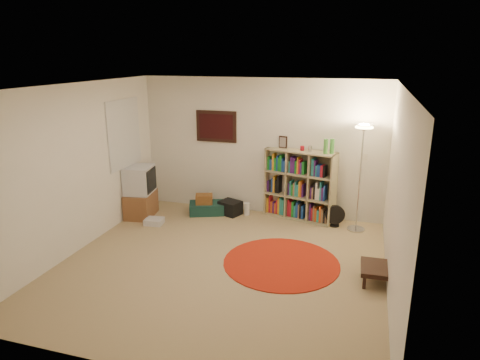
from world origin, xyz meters
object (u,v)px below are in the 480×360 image
Objects in this scene: tv_stand at (140,192)px; floor_lamp at (363,143)px; suitcase at (207,208)px; floor_fan at (335,216)px; side_table at (381,269)px; bookshelf at (299,186)px.

floor_lamp is at bearing -1.99° from tv_stand.
suitcase is (-2.73, 0.02, -1.42)m from floor_lamp.
side_table is (0.73, -1.79, 0.00)m from floor_fan.
floor_fan is at bearing -5.12° from bookshelf.
tv_stand reaches higher than floor_fan.
tv_stand reaches higher than side_table.
side_table reaches higher than suitcase.
floor_fan is (-0.37, 0.06, -1.33)m from floor_lamp.
side_table is (0.37, -1.73, -1.33)m from floor_lamp.
bookshelf reaches higher than floor_fan.
bookshelf is 3.95× the size of floor_fan.
tv_stand is at bearing -151.61° from bookshelf.
side_table is at bearing -41.40° from bookshelf.
bookshelf is 1.42m from floor_lamp.
floor_lamp is at bearing 102.04° from side_table.
floor_lamp is 4.76× the size of floor_fan.
tv_stand is at bearing -173.32° from floor_lamp.
tv_stand is at bearing 169.52° from floor_fan.
tv_stand is at bearing 163.15° from side_table.
floor_lamp reaches higher than suitcase.
floor_fan reaches higher than suitcase.
bookshelf is 2.04× the size of suitcase.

